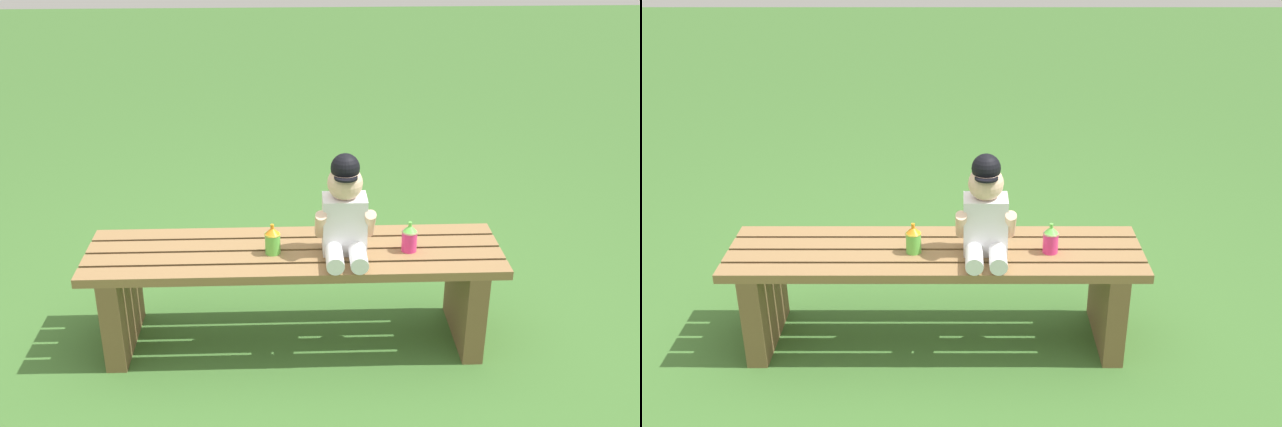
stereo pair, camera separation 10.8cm
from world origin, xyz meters
TOP-DOWN VIEW (x-y plane):
  - ground_plane at (0.00, 0.00)m, footprint 16.00×16.00m
  - park_bench at (0.00, 0.00)m, footprint 1.64×0.42m
  - child_figure at (0.20, -0.03)m, footprint 0.23×0.27m
  - sippy_cup_left at (-0.08, -0.02)m, footprint 0.06×0.06m
  - sippy_cup_right at (0.45, -0.02)m, footprint 0.06×0.06m

SIDE VIEW (x-z plane):
  - ground_plane at x=0.00m, z-range 0.00..0.00m
  - park_bench at x=0.00m, z-range 0.08..0.50m
  - sippy_cup_left at x=-0.08m, z-range 0.42..0.54m
  - sippy_cup_right at x=0.45m, z-range 0.42..0.54m
  - child_figure at x=0.20m, z-range 0.39..0.80m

